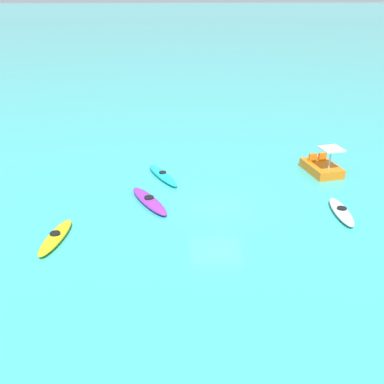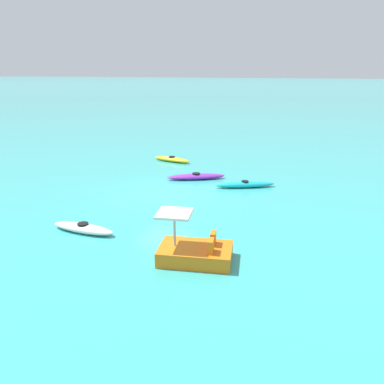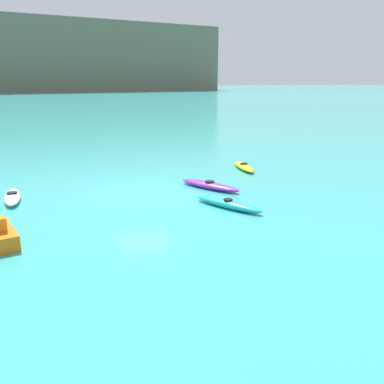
{
  "view_description": "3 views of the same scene",
  "coord_description": "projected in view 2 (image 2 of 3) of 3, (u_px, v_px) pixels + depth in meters",
  "views": [
    {
      "loc": [
        2.13,
        17.74,
        9.36
      ],
      "look_at": [
        1.16,
        -0.54,
        0.59
      ],
      "focal_mm": 40.04,
      "sensor_mm": 36.0,
      "label": 1
    },
    {
      "loc": [
        -17.17,
        -7.87,
        6.09
      ],
      "look_at": [
        0.13,
        -1.47,
        0.23
      ],
      "focal_mm": 36.02,
      "sensor_mm": 36.0,
      "label": 2
    },
    {
      "loc": [
        -4.97,
        -17.57,
        5.09
      ],
      "look_at": [
        1.62,
        -2.12,
        0.39
      ],
      "focal_mm": 37.76,
      "sensor_mm": 36.0,
      "label": 3
    }
  ],
  "objects": [
    {
      "name": "ground_plane",
      "position": [
        164.0,
        194.0,
        19.8
      ],
      "size": [
        600.0,
        600.0,
        0.0
      ],
      "primitive_type": "plane",
      "color": "#38ADA8"
    },
    {
      "name": "kayak_cyan",
      "position": [
        245.0,
        184.0,
        20.86
      ],
      "size": [
        1.96,
        3.19,
        0.37
      ],
      "color": "#19B7C6",
      "rests_on": "ground_plane"
    },
    {
      "name": "kayak_yellow",
      "position": [
        172.0,
        159.0,
        26.75
      ],
      "size": [
        1.2,
        2.96,
        0.37
      ],
      "color": "yellow",
      "rests_on": "ground_plane"
    },
    {
      "name": "kayak_white",
      "position": [
        83.0,
        228.0,
        15.1
      ],
      "size": [
        0.75,
        2.75,
        0.37
      ],
      "color": "white",
      "rests_on": "ground_plane"
    },
    {
      "name": "kayak_purple",
      "position": [
        196.0,
        177.0,
        22.42
      ],
      "size": [
        2.2,
        3.32,
        0.37
      ],
      "color": "purple",
      "rests_on": "ground_plane"
    },
    {
      "name": "pedal_boat_orange",
      "position": [
        195.0,
        251.0,
        12.78
      ],
      "size": [
        1.92,
        2.65,
        1.68
      ],
      "color": "orange",
      "rests_on": "ground_plane"
    }
  ]
}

